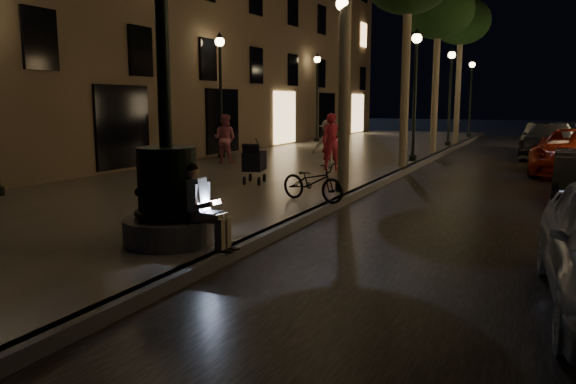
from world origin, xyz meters
The scene contains 22 objects.
ground centered at (0.00, 15.00, 0.00)m, with size 120.00×120.00×0.00m, color black.
cobble_lane centered at (3.00, 15.00, 0.01)m, with size 6.00×45.00×0.02m, color black.
promenade centered at (-4.00, 15.00, 0.10)m, with size 8.00×45.00×0.20m, color #635E57.
curb_strip centered at (0.00, 15.00, 0.10)m, with size 0.25×45.00×0.20m, color #59595B.
fountain_lamppost centered at (-1.00, 2.00, 1.21)m, with size 1.40×1.40×5.21m.
seated_man_laptop centered at (-0.39, 2.00, 0.88)m, with size 0.91×0.31×1.28m.
tree_third centered at (-0.30, 20.00, 6.14)m, with size 3.00×3.00×7.20m.
tree_far centered at (-0.22, 26.00, 6.43)m, with size 3.00×3.00×7.50m.
lamp_curb_a centered at (-0.30, 8.00, 3.24)m, with size 0.36×0.36×4.81m.
lamp_curb_b centered at (-0.30, 16.00, 3.24)m, with size 0.36×0.36×4.81m.
lamp_curb_c centered at (-0.30, 24.00, 3.24)m, with size 0.36×0.36×4.81m.
lamp_curb_d centered at (-0.30, 32.00, 3.24)m, with size 0.36×0.36×4.81m.
lamp_left_b centered at (-7.40, 14.00, 3.24)m, with size 0.36×0.36×4.81m.
lamp_left_c centered at (-7.40, 24.00, 3.24)m, with size 0.36×0.36×4.81m.
stroller centered at (-2.86, 8.27, 0.80)m, with size 0.69×1.19×1.20m.
car_third centered at (5.10, 15.61, 0.75)m, with size 2.49×5.40×1.50m, color maroon.
car_rear centered at (4.34, 21.36, 0.75)m, with size 2.11×5.18×1.50m, color #2A2A2E.
car_fifth centered at (4.00, 24.79, 0.68)m, with size 1.44×4.13×1.36m, color #A1A19B.
pedestrian_red centered at (-2.03, 11.98, 1.11)m, with size 0.66×0.44×1.82m, color red.
pedestrian_pink centered at (-6.26, 12.37, 1.07)m, with size 0.85×0.66×1.75m, color #CE6D87.
pedestrian_white centered at (-2.29, 12.29, 1.00)m, with size 1.03×0.59×1.60m, color white.
bicycle centered at (-0.40, 6.42, 0.63)m, with size 0.58×1.65×0.87m, color black.
Camera 1 is at (4.26, -4.94, 2.38)m, focal length 35.00 mm.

